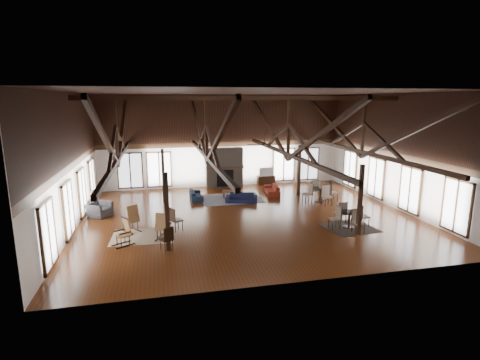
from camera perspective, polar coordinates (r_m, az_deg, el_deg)
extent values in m
plane|color=#582812|center=(18.66, 1.25, -5.57)|extent=(16.00, 16.00, 0.00)
cube|color=black|center=(17.78, 1.34, 13.18)|extent=(16.00, 14.00, 0.02)
cube|color=white|center=(24.78, -2.58, 5.91)|extent=(16.00, 0.02, 6.00)
cube|color=white|center=(11.42, 9.68, -1.54)|extent=(16.00, 0.02, 6.00)
cube|color=white|center=(17.87, -24.51, 2.44)|extent=(0.02, 14.00, 6.00)
cube|color=white|center=(21.33, 22.71, 3.99)|extent=(0.02, 14.00, 6.00)
cube|color=black|center=(17.78, 1.33, 12.38)|extent=(15.60, 0.18, 0.22)
cube|color=black|center=(17.55, -18.13, 2.94)|extent=(0.16, 13.70, 0.18)
cube|color=black|center=(17.40, -18.42, 7.33)|extent=(0.14, 0.14, 2.70)
cube|color=black|center=(20.89, -17.46, 7.74)|extent=(0.15, 7.07, 3.12)
cube|color=black|center=(13.95, -19.78, 5.69)|extent=(0.15, 7.07, 3.12)
cube|color=black|center=(17.61, -5.06, 3.52)|extent=(0.16, 13.70, 0.18)
cube|color=black|center=(17.46, -5.14, 7.90)|extent=(0.14, 0.14, 2.70)
cube|color=black|center=(20.93, -6.39, 8.22)|extent=(0.15, 7.07, 3.12)
cube|color=black|center=(14.02, -3.25, 6.41)|extent=(0.15, 7.07, 3.12)
cube|color=black|center=(18.54, 7.32, 3.90)|extent=(0.16, 13.70, 0.18)
cube|color=black|center=(18.40, 7.43, 8.06)|extent=(0.14, 0.14, 2.70)
cube|color=black|center=(21.73, 4.27, 8.40)|extent=(0.15, 7.07, 3.12)
cube|color=black|center=(15.18, 11.92, 6.60)|extent=(0.15, 7.07, 3.12)
cube|color=black|center=(20.24, 18.06, 4.09)|extent=(0.16, 13.70, 0.18)
cube|color=black|center=(20.12, 18.32, 7.89)|extent=(0.14, 0.14, 2.70)
cube|color=black|center=(23.20, 13.87, 8.31)|extent=(0.15, 7.07, 3.12)
cube|color=black|center=(17.21, 24.23, 6.42)|extent=(0.15, 7.07, 3.12)
cube|color=black|center=(14.37, -11.04, -4.85)|extent=(0.16, 0.16, 3.05)
cube|color=black|center=(16.57, 17.83, -2.95)|extent=(0.16, 0.16, 3.05)
cube|color=black|center=(21.17, -11.60, 0.58)|extent=(0.16, 0.16, 3.05)
cube|color=black|center=(22.72, 9.00, 1.45)|extent=(0.16, 0.16, 3.05)
cube|color=#63584B|center=(24.71, -2.42, 1.91)|extent=(2.40, 0.62, 2.60)
cube|color=black|center=(24.52, -2.27, 0.28)|extent=(1.10, 0.06, 1.10)
cube|color=#362110|center=(24.43, -2.30, 1.91)|extent=(2.50, 0.20, 0.12)
cylinder|color=black|center=(17.02, 3.76, 6.64)|extent=(0.04, 0.04, 0.70)
cylinder|color=black|center=(17.06, 3.74, 5.47)|extent=(0.20, 0.20, 0.10)
cube|color=black|center=(17.19, 5.19, 5.49)|extent=(0.70, 0.12, 0.02)
cube|color=black|center=(17.49, 3.33, 5.63)|extent=(0.12, 0.70, 0.02)
cube|color=black|center=(16.94, 2.28, 5.44)|extent=(0.70, 0.12, 0.02)
cube|color=black|center=(16.63, 4.18, 5.29)|extent=(0.12, 0.70, 0.02)
imported|color=#131735|center=(21.10, 0.24, -2.75)|extent=(1.89, 1.17, 0.52)
imported|color=black|center=(21.96, -6.71, -2.27)|extent=(1.70, 0.67, 0.50)
imported|color=maroon|center=(23.01, 4.90, -1.48)|extent=(2.02, 1.04, 0.56)
cube|color=brown|center=(21.99, -1.26, -1.76)|extent=(1.24, 0.87, 0.06)
cube|color=brown|center=(21.78, -2.38, -2.49)|extent=(0.06, 0.06, 0.37)
cube|color=brown|center=(22.13, -2.55, -2.25)|extent=(0.06, 0.06, 0.37)
cube|color=brown|center=(21.96, 0.04, -2.35)|extent=(0.06, 0.06, 0.37)
cube|color=brown|center=(22.31, -0.17, -2.12)|extent=(0.06, 0.06, 0.37)
imported|color=#B2B2B2|center=(22.00, -0.92, -1.43)|extent=(0.22, 0.22, 0.18)
imported|color=#333336|center=(19.85, -20.64, -4.23)|extent=(1.36, 1.41, 0.70)
cube|color=black|center=(20.74, -21.41, -3.70)|extent=(0.47, 0.47, 0.63)
cylinder|color=black|center=(20.62, -21.52, -2.35)|extent=(0.08, 0.08, 0.38)
cone|color=beige|center=(20.56, -21.57, -1.67)|extent=(0.34, 0.34, 0.27)
cube|color=olive|center=(17.18, -16.35, -6.02)|extent=(0.73, 0.72, 0.06)
cube|color=olive|center=(16.87, -15.99, -5.02)|extent=(0.55, 0.47, 0.77)
cube|color=black|center=(17.21, -16.89, -7.55)|extent=(0.59, 0.80, 0.06)
cube|color=black|center=(17.43, -15.65, -7.23)|extent=(0.59, 0.80, 0.06)
cube|color=olive|center=(16.01, -11.58, -7.20)|extent=(0.64, 0.63, 0.05)
cube|color=olive|center=(15.70, -11.92, -6.27)|extent=(0.54, 0.36, 0.72)
cube|color=black|center=(16.22, -12.21, -8.52)|extent=(0.37, 0.85, 0.05)
cube|color=black|center=(16.08, -10.81, -8.64)|extent=(0.37, 0.85, 0.05)
cube|color=olive|center=(15.66, -17.43, -8.10)|extent=(0.61, 0.62, 0.05)
cube|color=olive|center=(15.65, -16.81, -6.86)|extent=(0.39, 0.48, 0.66)
cube|color=black|center=(15.63, -17.03, -9.59)|extent=(0.72, 0.46, 0.05)
cube|color=black|center=(15.96, -17.66, -9.19)|extent=(0.72, 0.46, 0.05)
cube|color=black|center=(16.78, -9.63, -6.06)|extent=(0.61, 0.61, 0.05)
cube|color=black|center=(16.59, -10.27, -5.25)|extent=(0.25, 0.42, 0.59)
cylinder|color=black|center=(16.85, -9.60, -6.84)|extent=(0.04, 0.04, 0.48)
cube|color=black|center=(14.74, -11.13, -8.88)|extent=(0.56, 0.56, 0.05)
cube|color=black|center=(14.49, -10.81, -8.12)|extent=(0.38, 0.23, 0.54)
cylinder|color=black|center=(14.82, -11.10, -9.68)|extent=(0.03, 0.03, 0.44)
cylinder|color=black|center=(17.59, 16.34, -4.74)|extent=(0.84, 0.84, 0.04)
cylinder|color=black|center=(17.69, 16.27, -5.82)|extent=(0.10, 0.10, 0.69)
cylinder|color=black|center=(17.80, 16.20, -6.88)|extent=(0.50, 0.50, 0.04)
cylinder|color=black|center=(21.61, 12.16, -1.26)|extent=(0.91, 0.91, 0.04)
cylinder|color=black|center=(21.70, 12.11, -2.22)|extent=(0.10, 0.10, 0.75)
cylinder|color=black|center=(21.80, 12.07, -3.18)|extent=(0.55, 0.55, 0.04)
imported|color=#B2B2B2|center=(17.61, 16.54, -4.51)|extent=(0.14, 0.14, 0.09)
imported|color=#B2B2B2|center=(21.49, 12.08, -1.13)|extent=(0.17, 0.17, 0.11)
cube|color=black|center=(25.62, 3.97, -0.02)|extent=(1.20, 0.45, 0.60)
imported|color=#B2B2B2|center=(25.50, 3.97, 1.29)|extent=(1.04, 0.24, 0.59)
cube|color=#C7A98A|center=(16.56, -14.57, -8.28)|extent=(2.68, 2.16, 0.01)
cube|color=#161F3F|center=(21.92, -1.36, -2.86)|extent=(3.50, 2.65, 0.01)
cube|color=black|center=(17.75, 16.35, -7.00)|extent=(2.37, 2.20, 0.01)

